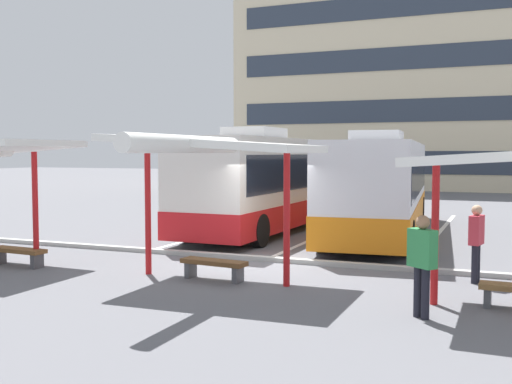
# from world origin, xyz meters

# --- Properties ---
(ground_plane) EXTENTS (160.00, 160.00, 0.00)m
(ground_plane) POSITION_xyz_m (0.00, 0.00, 0.00)
(ground_plane) COLOR slate
(terminal_building) EXTENTS (30.28, 10.77, 21.95)m
(terminal_building) POSITION_xyz_m (0.03, 37.06, 9.62)
(terminal_building) COLOR beige
(terminal_building) RESTS_ON ground
(coach_bus_0) EXTENTS (2.79, 10.90, 3.67)m
(coach_bus_0) POSITION_xyz_m (-2.12, 6.30, 1.69)
(coach_bus_0) COLOR silver
(coach_bus_0) RESTS_ON ground
(coach_bus_1) EXTENTS (3.75, 12.44, 3.51)m
(coach_bus_1) POSITION_xyz_m (1.80, 6.85, 1.60)
(coach_bus_1) COLOR silver
(coach_bus_1) RESTS_ON ground
(lane_stripe_0) EXTENTS (0.16, 14.00, 0.01)m
(lane_stripe_0) POSITION_xyz_m (-3.65, 7.34, 0.00)
(lane_stripe_0) COLOR white
(lane_stripe_0) RESTS_ON ground
(lane_stripe_1) EXTENTS (0.16, 14.00, 0.01)m
(lane_stripe_1) POSITION_xyz_m (0.00, 7.34, 0.00)
(lane_stripe_1) COLOR white
(lane_stripe_1) RESTS_ON ground
(lane_stripe_2) EXTENTS (0.16, 14.00, 0.01)m
(lane_stripe_2) POSITION_xyz_m (3.65, 7.34, 0.00)
(lane_stripe_2) COLOR white
(lane_stripe_2) RESTS_ON ground
(bench_1) EXTENTS (1.59, 0.51, 0.45)m
(bench_1) POSITION_xyz_m (-5.36, -2.64, 0.33)
(bench_1) COLOR brown
(bench_1) RESTS_ON ground
(waiting_shelter_1) EXTENTS (4.40, 4.82, 3.23)m
(waiting_shelter_1) POSITION_xyz_m (-0.12, -2.52, 2.94)
(waiting_shelter_1) COLOR red
(waiting_shelter_1) RESTS_ON ground
(bench_2) EXTENTS (1.57, 0.58, 0.45)m
(bench_2) POSITION_xyz_m (-0.12, -2.28, 0.33)
(bench_2) COLOR brown
(bench_2) RESTS_ON ground
(platform_kerb) EXTENTS (44.00, 0.24, 0.12)m
(platform_kerb) POSITION_xyz_m (0.00, 0.36, 0.06)
(platform_kerb) COLOR #ADADA8
(platform_kerb) RESTS_ON ground
(waiting_passenger_1) EXTENTS (0.32, 0.52, 1.70)m
(waiting_passenger_1) POSITION_xyz_m (5.25, -0.39, 0.98)
(waiting_passenger_1) COLOR black
(waiting_passenger_1) RESTS_ON ground
(waiting_passenger_3) EXTENTS (0.54, 0.48, 1.76)m
(waiting_passenger_3) POSITION_xyz_m (4.53, -3.73, 1.03)
(waiting_passenger_3) COLOR black
(waiting_passenger_3) RESTS_ON ground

